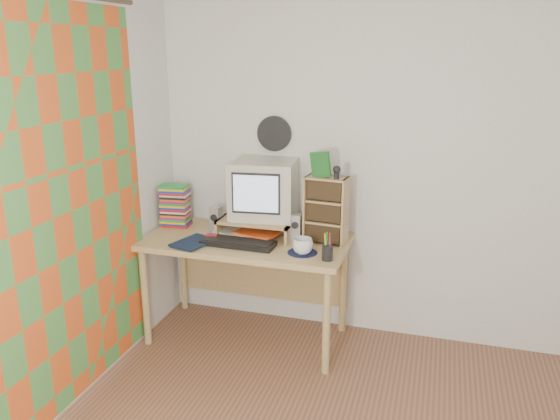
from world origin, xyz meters
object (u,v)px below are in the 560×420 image
Objects in this scene: desk at (249,254)px; diary at (182,238)px; dvd_stack at (175,207)px; keyboard at (238,243)px; crt_monitor at (264,190)px; mug at (303,246)px; cd_rack at (326,210)px.

desk is 0.48m from diary.
keyboard is at bearing -31.26° from dvd_stack.
diary is (-0.39, -0.23, 0.16)m from desk.
diary is at bearing -152.68° from crt_monitor.
desk is 0.25m from keyboard.
diary is (-0.84, -0.01, -0.03)m from mug.
keyboard is at bearing 21.57° from diary.
mug is 0.52× the size of diary.
dvd_stack is at bearing 173.04° from desk.
mug is at bearing -26.71° from desk.
keyboard is at bearing -150.64° from cd_rack.
cd_rack is at bearing -13.87° from crt_monitor.
desk is 3.09× the size of cd_rack.
diary is at bearing -149.21° from desk.
crt_monitor is 0.85× the size of keyboard.
mug is at bearing -47.27° from crt_monitor.
cd_rack is (0.46, -0.06, -0.09)m from crt_monitor.
dvd_stack is at bearing 156.84° from keyboard.
crt_monitor is 1.53× the size of dvd_stack.
cd_rack is at bearing 32.27° from diary.
keyboard reaches higher than desk.
dvd_stack is 1.11× the size of diary.
keyboard is 0.62m from cd_rack.
cd_rack is (0.54, 0.03, 0.36)m from desk.
dvd_stack is at bearing -175.69° from cd_rack.
mug reaches higher than keyboard.
desk is 5.07× the size of dvd_stack.
dvd_stack is (-0.68, -0.01, -0.18)m from crt_monitor.
mug is at bearing -1.72° from keyboard.
cd_rack is at bearing 24.33° from keyboard.
mug is (-0.09, -0.25, -0.17)m from cd_rack.
crt_monitor is 1.69× the size of diary.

